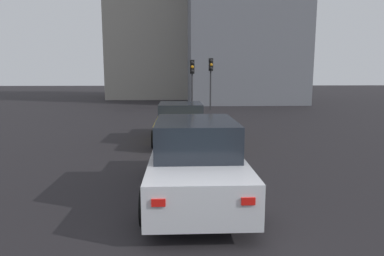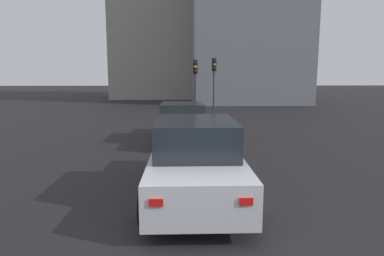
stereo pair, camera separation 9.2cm
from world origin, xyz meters
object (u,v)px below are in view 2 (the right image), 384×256
at_px(traffic_light_near_left, 195,75).
at_px(traffic_light_near_right, 214,73).
at_px(car_white_second, 195,160).
at_px(car_yellow_lead, 183,122).

distance_m(traffic_light_near_left, traffic_light_near_right, 2.45).
xyz_separation_m(car_white_second, traffic_light_near_left, (15.38, -0.74, 1.76)).
relative_size(car_yellow_lead, car_white_second, 1.00).
bearing_deg(traffic_light_near_right, car_yellow_lead, -19.80).
distance_m(car_white_second, traffic_light_near_right, 17.60).
xyz_separation_m(car_yellow_lead, traffic_light_near_right, (11.26, -2.38, 1.97)).
bearing_deg(traffic_light_near_left, traffic_light_near_right, 143.55).
bearing_deg(car_yellow_lead, traffic_light_near_right, -11.51).
xyz_separation_m(car_white_second, traffic_light_near_right, (17.36, -2.18, 1.90)).
bearing_deg(car_white_second, traffic_light_near_right, -6.72).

